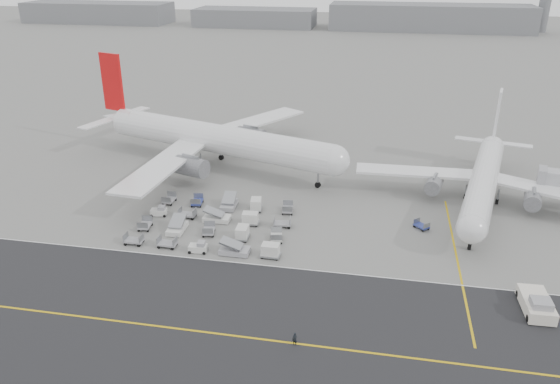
% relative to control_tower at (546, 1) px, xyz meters
% --- Properties ---
extents(ground, '(700.00, 700.00, 0.00)m').
position_rel_control_tower_xyz_m(ground, '(-100.00, -265.00, -16.25)').
color(ground, gray).
rests_on(ground, ground).
extents(taxiway, '(220.00, 59.00, 0.03)m').
position_rel_control_tower_xyz_m(taxiway, '(-94.98, -282.98, -16.24)').
color(taxiway, '#28282A').
rests_on(taxiway, ground).
extents(horizon_buildings, '(520.00, 28.00, 28.00)m').
position_rel_control_tower_xyz_m(horizon_buildings, '(-70.00, -5.00, -16.25)').
color(horizon_buildings, slate).
rests_on(horizon_buildings, ground).
extents(control_tower, '(7.00, 7.00, 31.25)m').
position_rel_control_tower_xyz_m(control_tower, '(0.00, 0.00, 0.00)').
color(control_tower, slate).
rests_on(control_tower, ground).
extents(airliner_a, '(58.45, 57.32, 20.87)m').
position_rel_control_tower_xyz_m(airliner_a, '(-115.97, -230.65, -10.25)').
color(airliner_a, white).
rests_on(airliner_a, ground).
extents(airliner_b, '(44.31, 45.29, 15.85)m').
position_rel_control_tower_xyz_m(airliner_b, '(-63.88, -239.06, -11.68)').
color(airliner_b, white).
rests_on(airliner_b, ground).
extents(pushback_tug, '(3.48, 8.91, 2.54)m').
position_rel_control_tower_xyz_m(pushback_tug, '(-61.79, -271.37, -15.21)').
color(pushback_tug, silver).
rests_on(pushback_tug, ground).
extents(gse_cluster, '(30.91, 25.26, 2.19)m').
position_rel_control_tower_xyz_m(gse_cluster, '(-107.44, -257.47, -16.25)').
color(gse_cluster, '#9D9DA2').
rests_on(gse_cluster, ground).
extents(stray_dolly, '(2.71, 2.73, 1.47)m').
position_rel_control_tower_xyz_m(stray_dolly, '(-74.69, -251.49, -16.25)').
color(stray_dolly, silver).
rests_on(stray_dolly, ground).
extents(ground_crew_a, '(0.67, 0.51, 1.63)m').
position_rel_control_tower_xyz_m(ground_crew_a, '(-90.01, -283.22, -15.44)').
color(ground_crew_a, black).
rests_on(ground_crew_a, ground).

